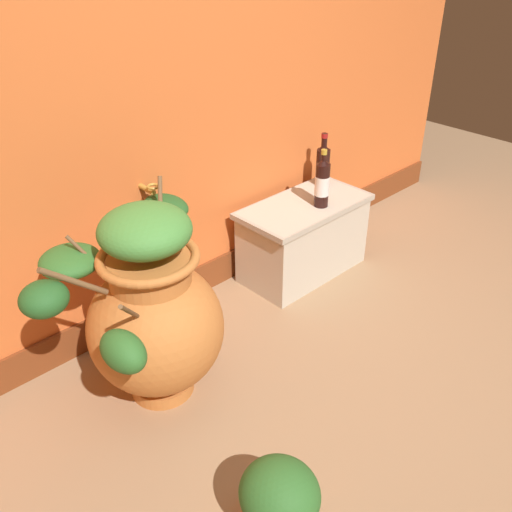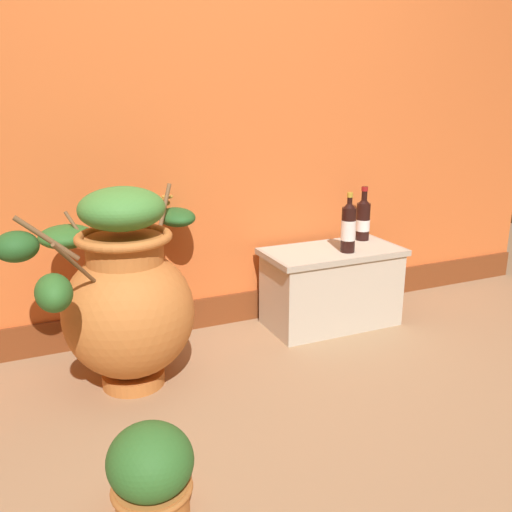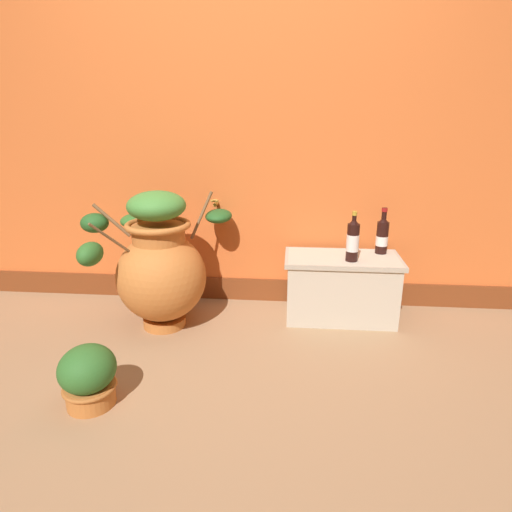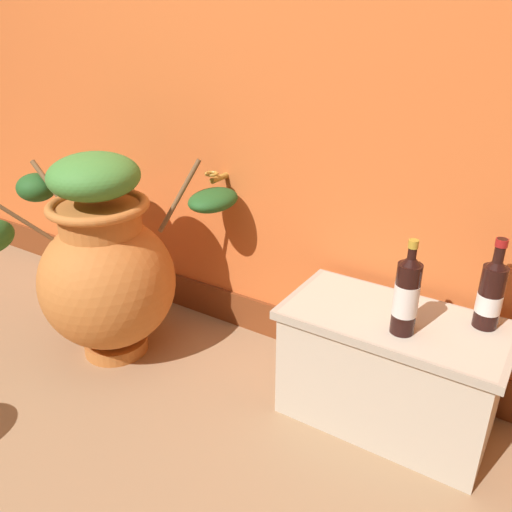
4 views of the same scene
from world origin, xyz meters
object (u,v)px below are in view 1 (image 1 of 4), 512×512
(potted_shrub, at_px, (279,502))
(terracotta_urn, at_px, (151,312))
(wine_bottle_left, at_px, (322,182))
(wine_bottle_middle, at_px, (323,164))

(potted_shrub, bearing_deg, terracotta_urn, 82.83)
(terracotta_urn, height_order, wine_bottle_left, terracotta_urn)
(terracotta_urn, bearing_deg, wine_bottle_middle, 12.66)
(wine_bottle_middle, xyz_separation_m, potted_shrub, (-1.48, -1.11, -0.39))
(wine_bottle_left, relative_size, potted_shrub, 1.06)
(wine_bottle_middle, bearing_deg, wine_bottle_left, -140.23)
(potted_shrub, bearing_deg, wine_bottle_left, 36.56)
(wine_bottle_middle, bearing_deg, terracotta_urn, -167.34)
(terracotta_urn, xyz_separation_m, wine_bottle_middle, (1.38, 0.31, 0.14))
(terracotta_urn, relative_size, wine_bottle_left, 2.83)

